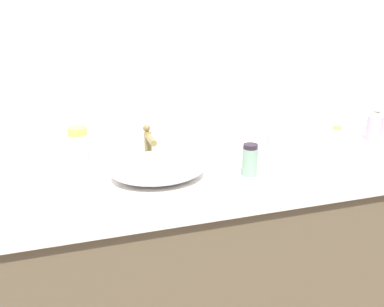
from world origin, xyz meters
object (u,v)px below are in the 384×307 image
at_px(perfume_bottle, 250,160).
at_px(candle_jar, 29,182).
at_px(soap_dispenser, 375,125).
at_px(tissue_box, 281,144).
at_px(lotion_bottle, 80,155).
at_px(spray_can, 336,140).
at_px(sink_basin, 158,167).

bearing_deg(perfume_bottle, candle_jar, 170.72).
xyz_separation_m(soap_dispenser, candle_jar, (-1.47, -0.10, -0.05)).
bearing_deg(perfume_bottle, tissue_box, 29.02).
bearing_deg(lotion_bottle, perfume_bottle, -13.07).
bearing_deg(tissue_box, lotion_bottle, 177.35).
relative_size(perfume_bottle, spray_can, 1.02).
relative_size(sink_basin, lotion_bottle, 1.78).
relative_size(lotion_bottle, perfume_bottle, 1.62).
xyz_separation_m(sink_basin, perfume_bottle, (0.32, -0.07, 0.02)).
bearing_deg(sink_basin, soap_dispenser, 8.30).
distance_m(soap_dispenser, candle_jar, 1.47).
bearing_deg(perfume_bottle, spray_can, 15.64).
distance_m(perfume_bottle, candle_jar, 0.76).
relative_size(tissue_box, candle_jar, 3.17).
relative_size(lotion_bottle, tissue_box, 1.15).
xyz_separation_m(spray_can, tissue_box, (-0.27, -0.03, 0.01)).
bearing_deg(spray_can, soap_dispenser, 18.64).
bearing_deg(sink_basin, spray_can, 4.47).
relative_size(sink_basin, perfume_bottle, 2.89).
bearing_deg(spray_can, lotion_bottle, 179.58).
height_order(spray_can, tissue_box, tissue_box).
distance_m(perfume_bottle, spray_can, 0.47).
bearing_deg(lotion_bottle, soap_dispenser, 3.71).
relative_size(spray_can, tissue_box, 0.69).
bearing_deg(lotion_bottle, spray_can, -0.42).
xyz_separation_m(sink_basin, soap_dispenser, (1.04, 0.15, 0.03)).
height_order(perfume_bottle, tissue_box, tissue_box).
bearing_deg(lotion_bottle, sink_basin, -14.73).
height_order(sink_basin, lotion_bottle, lotion_bottle).
xyz_separation_m(perfume_bottle, spray_can, (0.45, 0.13, -0.00)).
xyz_separation_m(soap_dispenser, perfume_bottle, (-0.72, -0.22, -0.01)).
distance_m(spray_can, tissue_box, 0.27).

